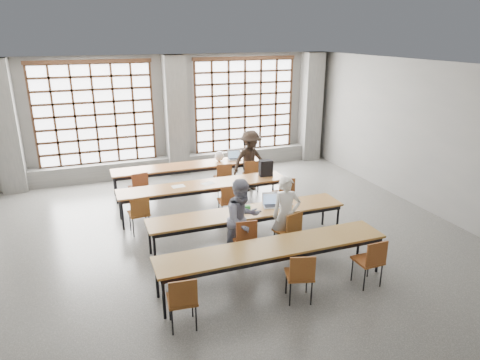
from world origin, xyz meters
name	(u,v)px	position (x,y,z in m)	size (l,w,h in m)	color
floor	(236,248)	(0.00, 0.00, 0.00)	(11.00, 11.00, 0.00)	#474744
ceiling	(236,69)	(0.00, 0.00, 3.50)	(11.00, 11.00, 0.00)	silver
wall_back	(174,115)	(0.00, 5.50, 1.75)	(10.00, 10.00, 0.00)	slate
wall_right	(444,142)	(5.00, 0.00, 1.75)	(11.00, 11.00, 0.00)	slate
column_left	(6,127)	(-4.50, 5.22, 1.75)	(0.60, 0.55, 3.50)	#585855
column_mid	(176,116)	(0.00, 5.22, 1.75)	(0.60, 0.55, 3.50)	#585855
column_right	(311,107)	(4.50, 5.22, 1.75)	(0.60, 0.55, 3.50)	#585855
window_left	(95,115)	(-2.25, 5.42, 1.90)	(3.32, 0.12, 3.00)	white
window_right	(245,106)	(2.25, 5.42, 1.90)	(3.32, 0.12, 3.00)	white
sill_ledge	(178,164)	(0.00, 5.30, 0.25)	(9.80, 0.35, 0.50)	#585855
desk_row_a	(188,167)	(-0.08, 3.57, 0.66)	(4.00, 0.70, 0.73)	brown
desk_row_b	(204,187)	(-0.10, 1.96, 0.66)	(4.00, 0.70, 0.73)	brown
desk_row_c	(248,214)	(0.28, 0.10, 0.66)	(4.00, 0.70, 0.73)	brown
desk_row_d	(274,249)	(0.16, -1.41, 0.66)	(4.00, 0.70, 0.73)	brown
chair_back_left	(139,185)	(-1.47, 2.94, 0.54)	(0.48, 0.48, 0.88)	brown
chair_back_mid	(223,175)	(0.71, 2.94, 0.54)	(0.46, 0.46, 0.88)	brown
chair_back_right	(251,172)	(1.50, 2.94, 0.54)	(0.51, 0.51, 0.88)	brown
chair_mid_left	(139,211)	(-1.69, 1.33, 0.54)	(0.45, 0.45, 0.88)	brown
chair_mid_centre	(229,199)	(0.30, 1.33, 0.54)	(0.45, 0.45, 0.88)	brown
chair_mid_right	(285,191)	(1.70, 1.33, 0.54)	(0.42, 0.43, 0.88)	maroon
chair_front_left	(245,236)	(-0.02, -0.53, 0.54)	(0.44, 0.45, 0.88)	brown
chair_front_right	(290,228)	(0.91, -0.53, 0.54)	(0.52, 0.52, 0.88)	brown
chair_near_left	(182,297)	(-1.55, -2.04, 0.54)	(0.46, 0.46, 0.88)	brown
chair_near_mid	(301,273)	(0.34, -2.03, 0.54)	(0.52, 0.52, 0.88)	brown
chair_near_right	(371,258)	(1.66, -2.04, 0.54)	(0.43, 0.43, 0.88)	brown
student_male	(286,215)	(0.88, -0.40, 0.77)	(0.56, 0.37, 1.53)	silver
student_female	(243,220)	(-0.02, -0.40, 0.80)	(0.78, 0.60, 1.60)	#1A1E4F
student_back	(250,161)	(1.52, 3.07, 0.82)	(1.06, 0.61, 1.65)	black
laptop_front	(271,203)	(0.85, 0.21, 0.79)	(0.42, 0.37, 0.26)	silver
laptop_back	(234,157)	(1.28, 3.68, 0.79)	(0.41, 0.36, 0.26)	#B5B6BA
mouse	(291,204)	(1.23, 0.08, 0.75)	(0.10, 0.06, 0.04)	silver
green_box	(244,208)	(0.23, 0.18, 0.78)	(0.25, 0.09, 0.09)	green
phone	(258,211)	(0.46, 0.00, 0.74)	(0.13, 0.06, 0.01)	black
paper_sheet_a	(178,186)	(-0.70, 2.01, 0.73)	(0.30, 0.21, 0.00)	silver
paper_sheet_c	(208,183)	(0.00, 1.96, 0.73)	(0.30, 0.21, 0.00)	silver
backpack	(266,168)	(1.50, 2.01, 0.93)	(0.32, 0.20, 0.40)	black
plastic_bag	(219,156)	(0.82, 3.62, 0.87)	(0.26, 0.21, 0.29)	white
red_pouch	(182,296)	(-1.54, -1.96, 0.50)	(0.20, 0.08, 0.06)	#B6162D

